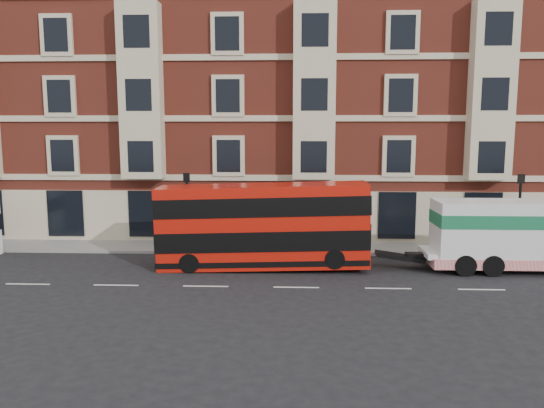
{
  "coord_description": "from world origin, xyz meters",
  "views": [
    {
      "loc": [
        -0.15,
        -22.47,
        6.87
      ],
      "look_at": [
        -1.23,
        4.0,
        3.12
      ],
      "focal_mm": 35.0,
      "sensor_mm": 36.0,
      "label": 1
    }
  ],
  "objects": [
    {
      "name": "victorian_terrace",
      "position": [
        0.5,
        15.0,
        10.07
      ],
      "size": [
        45.0,
        12.0,
        20.4
      ],
      "color": "maroon",
      "rests_on": "ground"
    },
    {
      "name": "lamp_post_east",
      "position": [
        12.0,
        6.2,
        2.68
      ],
      "size": [
        0.35,
        0.15,
        4.35
      ],
      "color": "black",
      "rests_on": "sidewalk"
    },
    {
      "name": "ground",
      "position": [
        0.0,
        0.0,
        0.0
      ],
      "size": [
        120.0,
        120.0,
        0.0
      ],
      "primitive_type": "plane",
      "color": "black",
      "rests_on": "ground"
    },
    {
      "name": "sidewalk",
      "position": [
        0.0,
        7.5,
        0.07
      ],
      "size": [
        90.0,
        3.0,
        0.15
      ],
      "primitive_type": "cube",
      "color": "slate",
      "rests_on": "ground"
    },
    {
      "name": "lamp_post_west",
      "position": [
        -6.0,
        6.2,
        2.68
      ],
      "size": [
        0.35,
        0.15,
        4.35
      ],
      "color": "black",
      "rests_on": "sidewalk"
    },
    {
      "name": "pedestrian",
      "position": [
        -7.09,
        7.9,
        0.99
      ],
      "size": [
        0.73,
        0.69,
        1.67
      ],
      "primitive_type": "imported",
      "rotation": [
        0.0,
        0.0,
        -0.66
      ],
      "color": "black",
      "rests_on": "sidewalk"
    },
    {
      "name": "tow_truck",
      "position": [
        10.4,
        3.23,
        1.82
      ],
      "size": [
        8.25,
        2.44,
        3.44
      ],
      "color": "silver",
      "rests_on": "ground"
    },
    {
      "name": "double_decker_bus",
      "position": [
        -1.65,
        3.23,
        2.21
      ],
      "size": [
        10.31,
        2.37,
        4.17
      ],
      "color": "#BB150A",
      "rests_on": "ground"
    }
  ]
}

